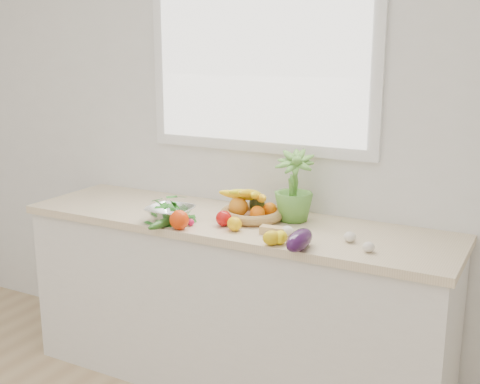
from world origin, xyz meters
The scene contains 20 objects.
back_wall centered at (0.00, 2.25, 1.35)m, with size 4.50×0.02×2.70m, color white.
counter_cabinet centered at (0.00, 1.95, 0.43)m, with size 2.20×0.58×0.86m, color silver.
countertop centered at (0.00, 1.95, 0.88)m, with size 2.24×0.62×0.04m, color beige.
window_frame centered at (0.00, 2.23, 1.75)m, with size 1.30×0.03×1.10m, color white.
window_pane centered at (0.00, 2.21, 1.75)m, with size 1.18×0.01×0.98m, color white.
orange_loose centered at (-0.14, 1.68, 0.95)m, with size 0.09×0.09×0.09m, color red.
lemon_a centered at (0.37, 1.70, 0.93)m, with size 0.06×0.08×0.06m, color yellow.
lemon_b centered at (0.35, 1.67, 0.93)m, with size 0.07×0.08×0.07m, color #E1B50C.
lemon_c centered at (0.10, 1.78, 0.93)m, with size 0.07×0.08×0.07m, color #F2B40D.
apple centered at (0.02, 1.82, 0.94)m, with size 0.08×0.08×0.08m, color red.
ginger centered at (0.29, 1.81, 0.92)m, with size 0.12×0.05×0.04m, color tan.
garlic_a centered at (0.35, 1.82, 0.92)m, with size 0.06×0.06×0.05m, color white.
garlic_b centered at (0.63, 1.88, 0.92)m, with size 0.06×0.06×0.05m, color white.
garlic_c centered at (0.75, 1.78, 0.92)m, with size 0.05×0.05×0.04m, color silver.
eggplant centered at (0.48, 1.67, 0.94)m, with size 0.08×0.22×0.09m, color #2E0F38.
cucumber centered at (-0.23, 1.67, 0.92)m, with size 0.04×0.23×0.04m, color #1F4F17.
radish centered at (-0.12, 1.75, 0.92)m, with size 0.04×0.04×0.04m, color #DD1B57.
potted_herb centered at (0.28, 2.06, 1.08)m, with size 0.20×0.20×0.35m, color #569435.
fruit_basket centered at (0.08, 2.00, 0.95)m, with size 0.34×0.34×0.18m.
colander_with_spinach centered at (-0.26, 1.77, 0.96)m, with size 0.23×0.23×0.12m.
Camera 1 is at (1.40, -0.60, 1.75)m, focal length 45.00 mm.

